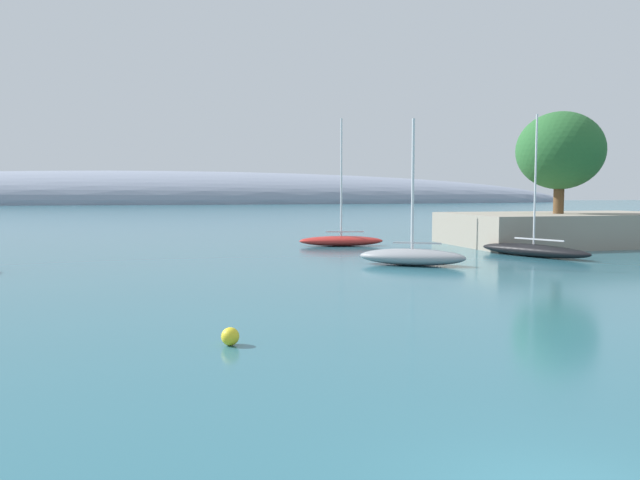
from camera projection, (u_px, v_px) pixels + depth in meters
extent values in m
cube|color=gray|center=(567.00, 229.00, 51.26)|extent=(19.34, 11.25, 2.61)
cylinder|color=brown|center=(559.00, 200.00, 49.95)|extent=(0.84, 0.84, 2.16)
ellipsoid|color=#28602D|center=(560.00, 151.00, 49.64)|extent=(6.97, 6.97, 6.27)
ellipsoid|color=gray|center=(156.00, 203.00, 248.92)|extent=(372.95, 67.08, 26.18)
ellipsoid|color=black|center=(533.00, 250.00, 41.48)|extent=(4.77, 8.20, 0.84)
cylinder|color=silver|center=(535.00, 180.00, 41.12)|extent=(0.13, 0.13, 8.70)
cube|color=silver|center=(539.00, 239.00, 41.13)|extent=(1.57, 3.44, 0.10)
ellipsoid|color=red|center=(341.00, 241.00, 49.77)|extent=(7.07, 3.22, 0.81)
cylinder|color=silver|center=(341.00, 178.00, 49.37)|extent=(0.16, 0.16, 9.44)
cube|color=silver|center=(345.00, 232.00, 49.72)|extent=(3.03, 0.69, 0.10)
ellipsoid|color=gray|center=(412.00, 257.00, 36.53)|extent=(6.52, 5.13, 0.99)
cylinder|color=silver|center=(413.00, 184.00, 36.19)|extent=(0.17, 0.17, 7.68)
cube|color=silver|center=(417.00, 243.00, 36.38)|extent=(2.49, 1.57, 0.10)
sphere|color=yellow|center=(230.00, 336.00, 17.34)|extent=(0.52, 0.52, 0.52)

